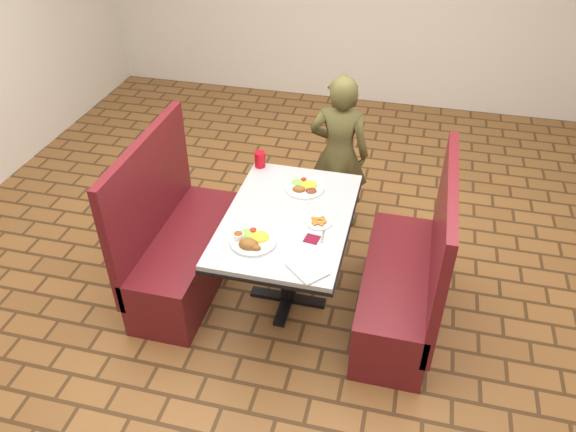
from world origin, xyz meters
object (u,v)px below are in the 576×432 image
(booth_bench_left, at_px, (180,247))
(red_tumbler, at_px, (260,159))
(near_dinner_plate, at_px, (252,239))
(dining_table, at_px, (288,228))
(booth_bench_right, at_px, (405,284))
(far_dinner_plate, at_px, (305,186))
(diner_person, at_px, (339,154))
(plantain_plate, at_px, (319,222))

(booth_bench_left, relative_size, red_tumbler, 10.22)
(near_dinner_plate, bearing_deg, red_tumbler, 103.02)
(dining_table, distance_m, booth_bench_right, 0.86)
(booth_bench_left, distance_m, far_dinner_plate, 1.00)
(booth_bench_left, relative_size, diner_person, 0.91)
(booth_bench_left, bearing_deg, near_dinner_plate, -25.80)
(diner_person, xyz_separation_m, red_tumbler, (-0.51, -0.47, 0.15))
(diner_person, xyz_separation_m, far_dinner_plate, (-0.13, -0.68, 0.12))
(booth_bench_left, height_order, plantain_plate, booth_bench_left)
(plantain_plate, xyz_separation_m, red_tumbler, (-0.55, 0.58, 0.05))
(far_dinner_plate, height_order, red_tumbler, red_tumbler)
(booth_bench_right, xyz_separation_m, near_dinner_plate, (-0.94, -0.32, 0.45))
(diner_person, xyz_separation_m, plantain_plate, (0.04, -1.05, 0.10))
(booth_bench_right, bearing_deg, far_dinner_plate, 156.12)
(booth_bench_right, distance_m, plantain_plate, 0.73)
(far_dinner_plate, xyz_separation_m, red_tumbler, (-0.38, 0.21, 0.03))
(diner_person, bearing_deg, near_dinner_plate, 76.83)
(booth_bench_right, height_order, plantain_plate, booth_bench_right)
(diner_person, height_order, plantain_plate, diner_person)
(booth_bench_left, height_order, far_dinner_plate, booth_bench_left)
(diner_person, bearing_deg, plantain_plate, 92.30)
(plantain_plate, distance_m, red_tumbler, 0.80)
(near_dinner_plate, distance_m, red_tumbler, 0.89)
(diner_person, bearing_deg, booth_bench_left, 46.56)
(plantain_plate, bearing_deg, far_dinner_plate, 115.26)
(near_dinner_plate, distance_m, far_dinner_plate, 0.68)
(diner_person, xyz_separation_m, near_dinner_plate, (-0.31, -1.33, 0.12))
(near_dinner_plate, relative_size, plantain_plate, 1.73)
(booth_bench_left, bearing_deg, dining_table, 0.00)
(booth_bench_left, xyz_separation_m, near_dinner_plate, (0.65, -0.32, 0.45))
(dining_table, xyz_separation_m, diner_person, (0.16, 1.02, 0.00))
(far_dinner_plate, bearing_deg, plantain_plate, -64.74)
(plantain_plate, bearing_deg, red_tumbler, 133.88)
(far_dinner_plate, height_order, plantain_plate, far_dinner_plate)
(booth_bench_right, distance_m, diner_person, 1.24)
(diner_person, bearing_deg, dining_table, 80.78)
(diner_person, height_order, far_dinner_plate, diner_person)
(diner_person, distance_m, near_dinner_plate, 1.38)
(dining_table, distance_m, far_dinner_plate, 0.36)
(booth_bench_left, height_order, near_dinner_plate, booth_bench_left)
(dining_table, height_order, near_dinner_plate, near_dinner_plate)
(dining_table, height_order, booth_bench_right, booth_bench_right)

